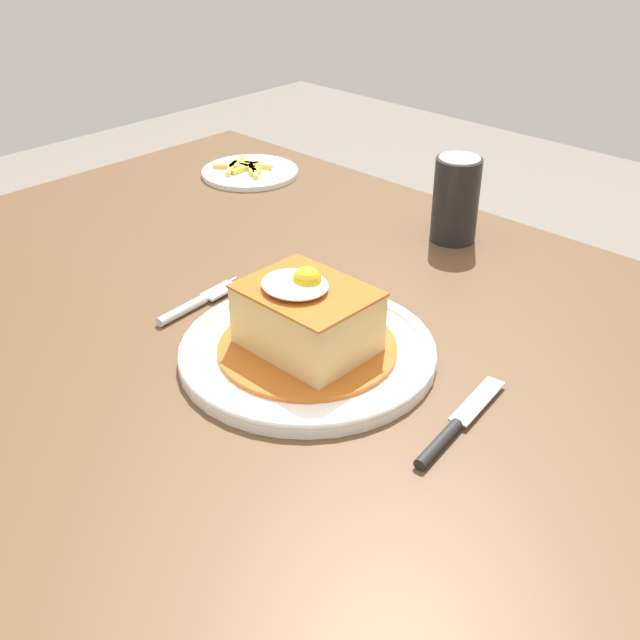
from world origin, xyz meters
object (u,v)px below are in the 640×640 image
object	(u,v)px
side_plate_fries	(249,172)
main_plate	(308,350)
fork	(195,304)
knife	(450,431)
soda_can	(456,199)

from	to	relation	value
side_plate_fries	main_plate	bearing A→B (deg)	-35.45
main_plate	fork	world-z (taller)	main_plate
side_plate_fries	knife	bearing A→B (deg)	-27.04
fork	soda_can	size ratio (longest dim) A/B	1.14
soda_can	side_plate_fries	world-z (taller)	soda_can
knife	soda_can	bearing A→B (deg)	125.14
main_plate	fork	bearing A→B (deg)	-174.23
fork	soda_can	distance (m)	0.41
fork	knife	distance (m)	0.37
main_plate	knife	xyz separation A→B (m)	(0.20, -0.00, -0.00)
knife	main_plate	bearing A→B (deg)	179.37
fork	side_plate_fries	xyz separation A→B (m)	(-0.31, 0.36, -0.00)
soda_can	knife	bearing A→B (deg)	-54.86
fork	knife	size ratio (longest dim) A/B	0.86
main_plate	side_plate_fries	world-z (taller)	main_plate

